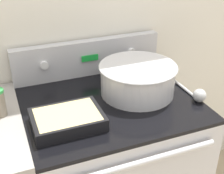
% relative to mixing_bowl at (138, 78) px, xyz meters
% --- Properties ---
extents(kitchen_wall, '(8.00, 0.05, 2.50)m').
position_rel_mixing_bowl_xyz_m(kitchen_wall, '(-0.15, 0.35, 0.27)').
color(kitchen_wall, silver).
rests_on(kitchen_wall, ground_plane).
extents(stove_range, '(0.80, 0.70, 0.90)m').
position_rel_mixing_bowl_xyz_m(stove_range, '(-0.15, -0.02, -0.53)').
color(stove_range, '#BCBCC1').
rests_on(stove_range, ground_plane).
extents(control_panel, '(0.80, 0.07, 0.19)m').
position_rel_mixing_bowl_xyz_m(control_panel, '(-0.15, 0.29, 0.01)').
color(control_panel, '#BCBCC1').
rests_on(control_panel, stove_range).
extents(mixing_bowl, '(0.37, 0.37, 0.15)m').
position_rel_mixing_bowl_xyz_m(mixing_bowl, '(0.00, 0.00, 0.00)').
color(mixing_bowl, silver).
rests_on(mixing_bowl, stove_range).
extents(casserole_dish, '(0.28, 0.21, 0.05)m').
position_rel_mixing_bowl_xyz_m(casserole_dish, '(-0.38, -0.14, -0.05)').
color(casserole_dish, black).
rests_on(casserole_dish, stove_range).
extents(ladle, '(0.06, 0.30, 0.06)m').
position_rel_mixing_bowl_xyz_m(ladle, '(0.23, -0.15, -0.06)').
color(ladle, '#B7B7B7').
rests_on(ladle, stove_range).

